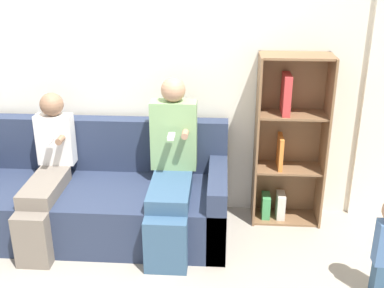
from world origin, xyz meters
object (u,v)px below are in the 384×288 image
(adult_seated, at_px, (171,166))
(bookshelf, at_px, (287,143))
(couch, at_px, (96,199))
(child_seated, at_px, (46,172))

(adult_seated, xyz_separation_m, bookshelf, (0.92, 0.39, 0.06))
(couch, height_order, child_seated, child_seated)
(child_seated, bearing_deg, couch, 19.40)
(child_seated, relative_size, bookshelf, 0.79)
(adult_seated, relative_size, bookshelf, 0.89)
(child_seated, bearing_deg, adult_seated, 1.91)
(adult_seated, distance_m, bookshelf, 1.00)
(couch, xyz_separation_m, adult_seated, (0.64, -0.09, 0.35))
(adult_seated, xyz_separation_m, child_seated, (-0.97, -0.03, -0.07))
(couch, distance_m, child_seated, 0.46)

